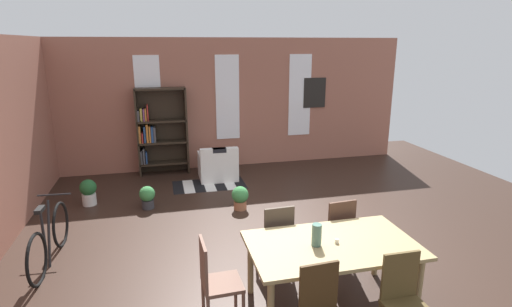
{
  "coord_description": "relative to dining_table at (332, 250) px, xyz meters",
  "views": [
    {
      "loc": [
        -1.55,
        -4.85,
        2.85
      ],
      "look_at": [
        -0.02,
        1.44,
        1.07
      ],
      "focal_mm": 28.13,
      "sensor_mm": 36.0,
      "label": 1
    }
  ],
  "objects": [
    {
      "name": "dining_chair_far_left",
      "position": [
        -0.41,
        0.76,
        -0.17
      ],
      "size": [
        0.42,
        0.42,
        0.95
      ],
      "color": "#46392E",
      "rests_on": "ground"
    },
    {
      "name": "bicycle_second",
      "position": [
        -3.26,
        1.74,
        -0.35
      ],
      "size": [
        0.44,
        1.66,
        0.88
      ],
      "color": "black",
      "rests_on": "ground"
    },
    {
      "name": "potted_plant_window",
      "position": [
        -2.04,
        3.32,
        -0.46
      ],
      "size": [
        0.28,
        0.28,
        0.41
      ],
      "color": "#333338",
      "rests_on": "ground"
    },
    {
      "name": "dining_table",
      "position": [
        0.0,
        0.0,
        0.0
      ],
      "size": [
        1.82,
        1.07,
        0.76
      ],
      "color": "#968054",
      "rests_on": "ground"
    },
    {
      "name": "striped_rug",
      "position": [
        -0.82,
        4.28,
        -0.68
      ],
      "size": [
        1.5,
        0.8,
        0.01
      ],
      "color": "black",
      "rests_on": "ground"
    },
    {
      "name": "window_pane_2",
      "position": [
        1.59,
        5.55,
        0.96
      ],
      "size": [
        0.55,
        0.02,
        1.94
      ],
      "primitive_type": "cube",
      "color": "white"
    },
    {
      "name": "armchair_white",
      "position": [
        -0.57,
        4.66,
        -0.41
      ],
      "size": [
        0.81,
        0.81,
        0.75
      ],
      "color": "white",
      "rests_on": "ground"
    },
    {
      "name": "framed_picture",
      "position": [
        1.96,
        5.54,
        1.01
      ],
      "size": [
        0.56,
        0.03,
        0.72
      ],
      "primitive_type": "cube",
      "color": "black"
    },
    {
      "name": "bookshelf_tall",
      "position": [
        -1.78,
        5.36,
        0.29
      ],
      "size": [
        1.1,
        0.34,
        1.93
      ],
      "color": "#2D2319",
      "rests_on": "ground"
    },
    {
      "name": "ground_plane",
      "position": [
        -0.18,
        1.23,
        -0.68
      ],
      "size": [
        11.25,
        11.25,
        0.0
      ],
      "primitive_type": "plane",
      "color": "#302018"
    },
    {
      "name": "window_pane_0",
      "position": [
        -1.95,
        5.55,
        0.96
      ],
      "size": [
        0.55,
        0.02,
        1.94
      ],
      "primitive_type": "cube",
      "color": "white"
    },
    {
      "name": "vase_on_table",
      "position": [
        -0.19,
        0.0,
        0.2
      ],
      "size": [
        0.11,
        0.11,
        0.25
      ],
      "primitive_type": "cylinder",
      "color": "#4C7266",
      "rests_on": "dining_table"
    },
    {
      "name": "tealight_candle_0",
      "position": [
        0.05,
        -0.0,
        0.1
      ],
      "size": [
        0.04,
        0.04,
        0.05
      ],
      "primitive_type": "cylinder",
      "color": "silver",
      "rests_on": "dining_table"
    },
    {
      "name": "back_wall_brick",
      "position": [
        -0.18,
        5.62,
        0.81
      ],
      "size": [
        8.57,
        0.12,
        2.99
      ],
      "primitive_type": "cube",
      "color": "#A16250",
      "rests_on": "ground"
    },
    {
      "name": "dining_chair_far_right",
      "position": [
        0.42,
        0.76,
        -0.17
      ],
      "size": [
        0.43,
        0.43,
        0.95
      ],
      "color": "#482E22",
      "rests_on": "ground"
    },
    {
      "name": "potted_plant_corner",
      "position": [
        -3.08,
        3.74,
        -0.42
      ],
      "size": [
        0.29,
        0.29,
        0.48
      ],
      "color": "silver",
      "rests_on": "ground"
    },
    {
      "name": "potted_plant_by_shelf",
      "position": [
        -0.44,
        2.9,
        -0.46
      ],
      "size": [
        0.3,
        0.3,
        0.42
      ],
      "color": "#9E6042",
      "rests_on": "ground"
    },
    {
      "name": "window_pane_1",
      "position": [
        -0.18,
        5.55,
        0.96
      ],
      "size": [
        0.55,
        0.02,
        1.94
      ],
      "primitive_type": "cube",
      "color": "white"
    },
    {
      "name": "dining_chair_near_right",
      "position": [
        0.41,
        -0.76,
        -0.17
      ],
      "size": [
        0.4,
        0.4,
        0.95
      ],
      "color": "brown",
      "rests_on": "ground"
    },
    {
      "name": "dining_chair_head_left",
      "position": [
        -1.29,
        -0.0,
        -0.17
      ],
      "size": [
        0.41,
        0.41,
        0.95
      ],
      "color": "brown",
      "rests_on": "ground"
    }
  ]
}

